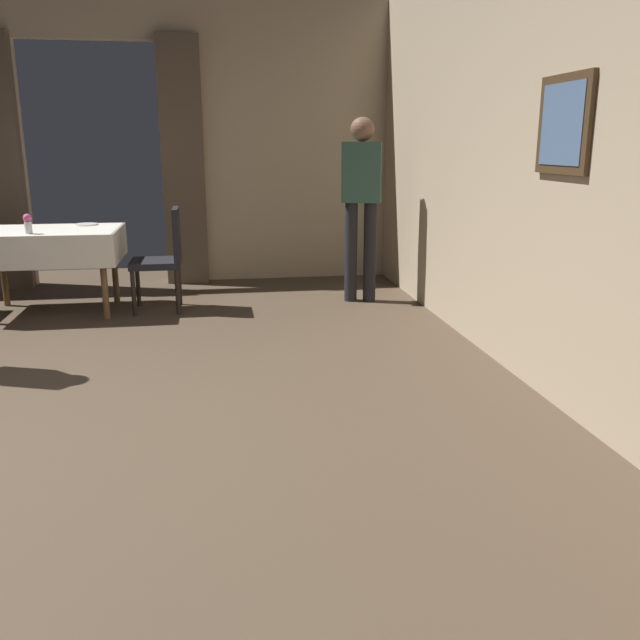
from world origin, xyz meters
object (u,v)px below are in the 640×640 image
at_px(flower_vase_mid, 28,223).
at_px(plate_mid_b, 86,224).
at_px(chair_mid_right, 164,254).
at_px(person_waiter_by_doorway, 361,194).
at_px(dining_table_mid, 48,241).

xyz_separation_m(flower_vase_mid, plate_mid_b, (0.36, 0.58, -0.08)).
relative_size(chair_mid_right, person_waiter_by_doorway, 0.54).
distance_m(dining_table_mid, plate_mid_b, 0.42).
bearing_deg(chair_mid_right, flower_vase_mid, -168.86).
height_order(dining_table_mid, person_waiter_by_doorway, person_waiter_by_doorway).
bearing_deg(chair_mid_right, person_waiter_by_doorway, 2.20).
bearing_deg(flower_vase_mid, dining_table_mid, 74.27).
xyz_separation_m(plate_mid_b, person_waiter_by_doorway, (2.55, -0.30, 0.27)).
distance_m(plate_mid_b, person_waiter_by_doorway, 2.58).
xyz_separation_m(chair_mid_right, plate_mid_b, (-0.72, 0.37, 0.24)).
bearing_deg(person_waiter_by_doorway, flower_vase_mid, -174.43).
distance_m(chair_mid_right, plate_mid_b, 0.85).
relative_size(dining_table_mid, plate_mid_b, 5.76).
bearing_deg(dining_table_mid, chair_mid_right, -4.09).
bearing_deg(flower_vase_mid, plate_mid_b, 58.00).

